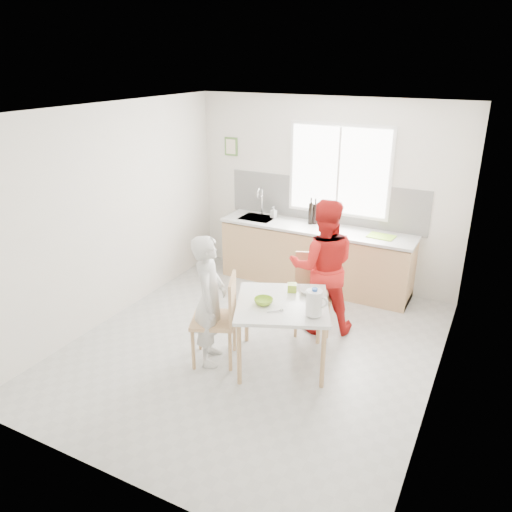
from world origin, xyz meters
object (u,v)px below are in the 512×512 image
Objects in this scene: wine_bottle_a at (311,213)px; person_white at (210,300)px; bowl_white at (310,291)px; person_red at (323,267)px; milk_jug at (315,302)px; wine_bottle_b at (315,214)px; dining_table at (282,309)px; bowl_green at (264,301)px; chair_left at (220,316)px; chair_far at (312,288)px.

person_white is at bearing -94.24° from wine_bottle_a.
bowl_white is at bearing -68.42° from wine_bottle_a.
person_red reaches higher than wine_bottle_a.
milk_jug is (0.30, -1.05, 0.06)m from person_red.
wine_bottle_b is at bearing 87.80° from milk_jug.
milk_jug is at bearing -104.24° from person_white.
dining_table is 0.23m from bowl_green.
milk_jug is (0.41, -0.13, 0.23)m from dining_table.
bowl_green is 2.33m from wine_bottle_a.
milk_jug is (0.23, -0.48, 0.13)m from bowl_white.
bowl_white reaches higher than dining_table.
bowl_white is (0.80, 0.61, 0.22)m from chair_left.
bowl_green is 0.70× the size of milk_jug.
milk_jug reaches higher than bowl_white.
person_white is at bearing -143.85° from bowl_white.
person_red is (0.73, 1.18, 0.28)m from chair_left.
person_white reaches higher than bowl_green.
bowl_white is 0.55m from milk_jug.
person_red is 8.24× the size of bowl_green.
person_white is at bearing -90.00° from chair_left.
chair_left is 1.05× the size of chair_far.
milk_jug is at bearing 82.57° from person_red.
milk_jug reaches higher than chair_far.
chair_left reaches higher than bowl_green.
chair_left is 3.18× the size of wine_bottle_a.
milk_jug is 0.91× the size of wine_bottle_a.
wine_bottle_a reaches higher than bowl_green.
chair_far reaches higher than bowl_green.
milk_jug is 2.49m from wine_bottle_a.
chair_left is at bearing -142.40° from bowl_white.
bowl_white is at bearing -94.99° from chair_far.
chair_far is 4.17× the size of bowl_white.
wine_bottle_b is (0.13, 2.46, 0.51)m from chair_left.
person_red is 5.24× the size of wine_bottle_a.
bowl_green is 0.59m from milk_jug.
dining_table is at bearing 90.00° from chair_left.
wine_bottle_b reaches higher than dining_table.
person_white is 1.16m from milk_jug.
person_red is at bearing 82.93° from dining_table.
wine_bottle_b is at bearing 97.87° from bowl_green.
chair_far is 1.06m from bowl_green.
wine_bottle_a is (-0.54, 2.16, 0.41)m from dining_table.
bowl_green is at bearing 156.15° from milk_jug.
person_red is 1.08m from bowl_green.
dining_table is 2.29m from wine_bottle_b.
wine_bottle_b is (-0.60, 1.28, 0.23)m from person_red.
bowl_green is at bearing -82.13° from wine_bottle_b.
chair_far reaches higher than bowl_white.
dining_table is at bearing 139.00° from milk_jug.
bowl_green is 0.64× the size of wine_bottle_a.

